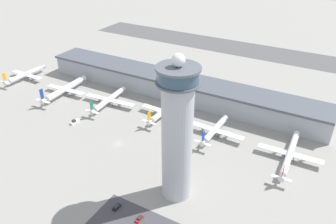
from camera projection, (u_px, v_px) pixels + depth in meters
ground_plane at (118, 144)px, 190.89m from camera, size 1000.00×1000.00×0.00m
terminal_building at (175, 86)px, 239.65m from camera, size 214.75×25.00×15.47m
runway_strip at (233, 47)px, 338.08m from camera, size 322.12×44.00×0.01m
control_tower at (177, 133)px, 139.45m from camera, size 18.04×18.04×69.83m
airplane_gate_alpha at (26, 75)px, 267.28m from camera, size 32.15×39.37×12.16m
airplane_gate_bravo at (65, 89)px, 243.34m from camera, size 33.96×45.64×13.84m
airplane_gate_charlie at (109, 100)px, 229.52m from camera, size 39.80×40.17×11.75m
airplane_gate_delta at (164, 112)px, 214.85m from camera, size 35.03×34.22×11.78m
airplane_gate_echo at (215, 130)px, 195.42m from camera, size 36.25×34.07×12.20m
airplane_gate_foxtrot at (290, 154)px, 175.68m from camera, size 34.55×45.86×11.43m
service_truck_catering at (75, 122)px, 210.21m from camera, size 3.36×6.73×2.51m
service_truck_fuel at (217, 133)px, 198.89m from camera, size 7.01×5.07×2.96m
car_grey_coupe at (117, 207)px, 147.77m from camera, size 2.09×4.55×1.40m
car_navy_sedan at (140, 218)px, 142.06m from camera, size 1.95×4.59×1.56m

